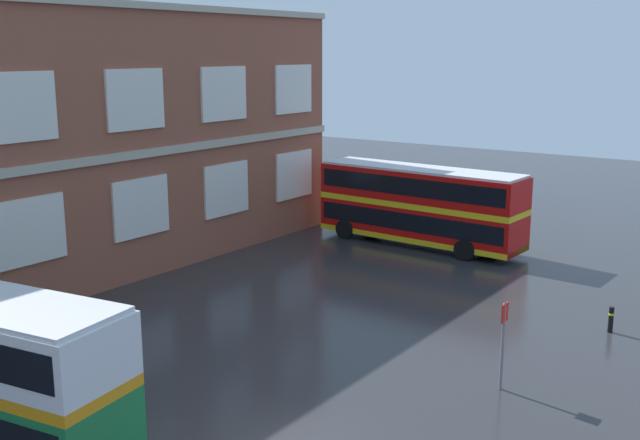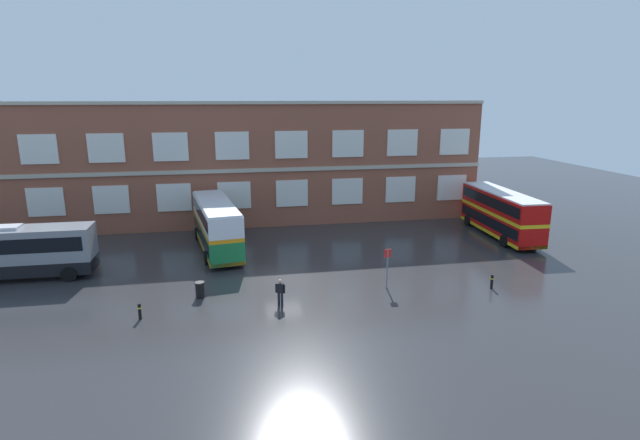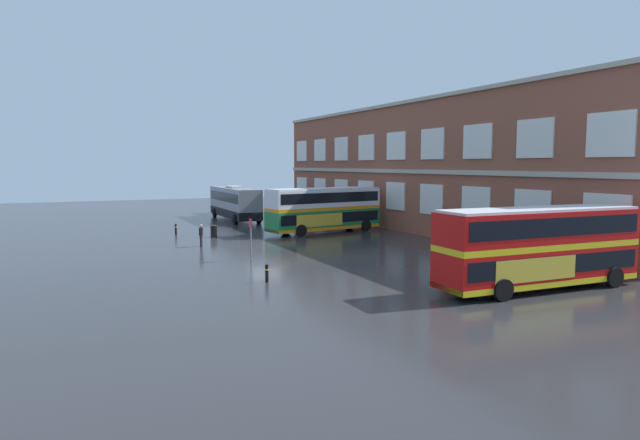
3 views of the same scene
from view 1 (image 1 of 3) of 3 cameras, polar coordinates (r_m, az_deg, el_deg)
name	(u,v)px [view 1 (image 1 of 3)]	position (r m, az deg, el deg)	size (l,w,h in m)	color
ground_plane	(220,424)	(21.63, -7.49, -14.89)	(120.00, 120.00, 0.00)	#2B2B2D
double_decker_middle	(420,204)	(39.80, 7.46, 1.16)	(3.20, 11.10, 4.07)	red
bus_stand_flag	(503,338)	(23.42, 13.51, -8.55)	(0.44, 0.10, 2.70)	slate
safety_bollard_east	(611,319)	(29.55, 20.90, -6.93)	(0.19, 0.19, 0.95)	black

